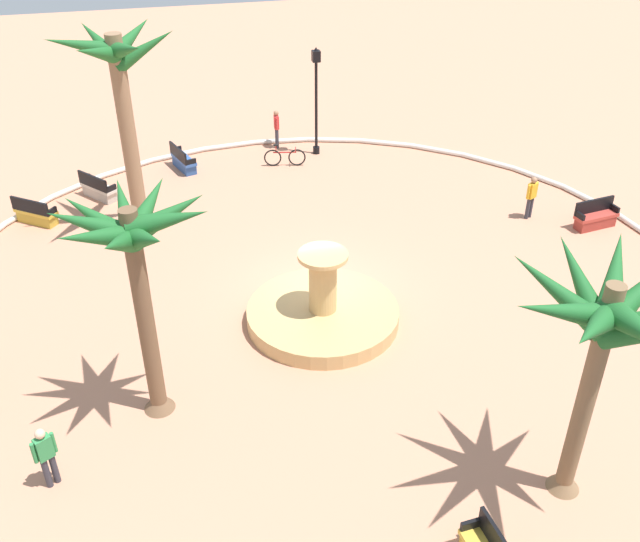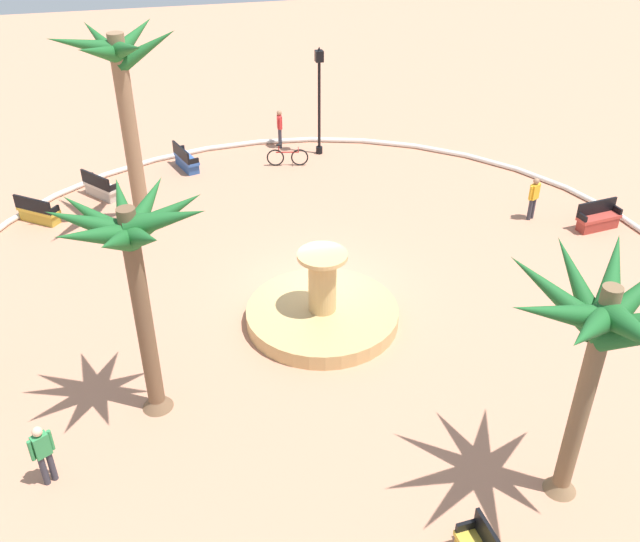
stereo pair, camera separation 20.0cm
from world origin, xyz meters
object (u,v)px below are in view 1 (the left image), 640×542
at_px(palm_tree_far_side, 609,323).
at_px(bench_southwest, 595,218).
at_px(bicycle_red_frame, 285,157).
at_px(palm_tree_near_fountain, 121,90).
at_px(person_cyclist_photo, 531,195).
at_px(person_cyclist_helmet, 277,127).
at_px(bench_west, 183,161).
at_px(lamppost, 316,93).
at_px(bench_east, 36,214).
at_px(person_pedestrian_stroll, 46,454).
at_px(palm_tree_by_curb, 133,248).
at_px(bench_southeast, 98,190).
at_px(fountain, 323,312).

bearing_deg(palm_tree_far_side, bench_southwest, -124.62).
height_order(palm_tree_far_side, bicycle_red_frame, palm_tree_far_side).
bearing_deg(palm_tree_near_fountain, person_cyclist_photo, 169.38).
distance_m(palm_tree_near_fountain, person_cyclist_helmet, 9.40).
bearing_deg(bench_west, lamppost, -177.01).
distance_m(palm_tree_near_fountain, bench_east, 6.00).
xyz_separation_m(bicycle_red_frame, person_pedestrian_stroll, (8.19, 15.13, 0.51)).
height_order(lamppost, person_cyclist_helmet, lamppost).
xyz_separation_m(palm_tree_by_curb, bench_east, (3.70, -10.58, -4.22)).
xyz_separation_m(palm_tree_near_fountain, person_cyclist_photo, (-13.56, 2.54, -4.09)).
height_order(bench_east, person_cyclist_photo, person_cyclist_photo).
height_order(palm_tree_far_side, bench_east, palm_tree_far_side).
bearing_deg(bicycle_red_frame, palm_tree_by_curb, 66.30).
height_order(bench_southwest, person_cyclist_helmet, person_cyclist_helmet).
bearing_deg(person_pedestrian_stroll, palm_tree_near_fountain, -101.39).
height_order(bench_southeast, lamppost, lamppost).
xyz_separation_m(palm_tree_near_fountain, bicycle_red_frame, (-5.94, -3.99, -4.59)).
bearing_deg(palm_tree_near_fountain, bench_southeast, -62.07).
relative_size(bench_east, person_pedestrian_stroll, 0.99).
distance_m(bicycle_red_frame, person_cyclist_helmet, 2.08).
xyz_separation_m(palm_tree_by_curb, palm_tree_far_side, (-8.36, 4.59, -0.13)).
xyz_separation_m(bench_east, bench_southwest, (-19.08, 4.99, 0.00)).
bearing_deg(bench_west, fountain, 104.68).
height_order(fountain, lamppost, lamppost).
bearing_deg(person_cyclist_helmet, bench_southwest, 134.31).
xyz_separation_m(palm_tree_near_fountain, lamppost, (-7.51, -4.93, -2.33)).
distance_m(palm_tree_near_fountain, palm_tree_by_curb, 9.32).
bearing_deg(bench_southeast, fountain, 123.33).
relative_size(bench_southeast, bench_southwest, 0.94).
relative_size(fountain, lamppost, 0.96).
relative_size(fountain, bicycle_red_frame, 2.55).
height_order(bench_southwest, person_cyclist_photo, person_cyclist_photo).
xyz_separation_m(bench_southeast, bicycle_red_frame, (-7.41, -1.22, 0.04)).
bearing_deg(bench_southwest, bicycle_red_frame, -38.93).
bearing_deg(palm_tree_near_fountain, lamppost, -146.74).
xyz_separation_m(palm_tree_by_curb, lamppost, (-7.41, -14.24, -1.92)).
xyz_separation_m(bench_east, bench_southeast, (-2.12, -1.51, 0.00)).
relative_size(palm_tree_near_fountain, lamppost, 1.54).
distance_m(bench_west, person_cyclist_helmet, 4.41).
distance_m(bench_east, bench_southeast, 2.60).
bearing_deg(fountain, bench_southwest, -163.65).
height_order(fountain, bench_southwest, fountain).
height_order(fountain, palm_tree_by_curb, palm_tree_by_curb).
distance_m(palm_tree_by_curb, bench_west, 14.67).
bearing_deg(bench_west, bicycle_red_frame, 171.11).
bearing_deg(palm_tree_near_fountain, fountain, 125.35).
xyz_separation_m(bench_southwest, person_cyclist_helmet, (9.48, -9.72, 0.58)).
bearing_deg(palm_tree_far_side, bench_west, -70.35).
height_order(palm_tree_far_side, lamppost, palm_tree_far_side).
height_order(fountain, bench_east, fountain).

